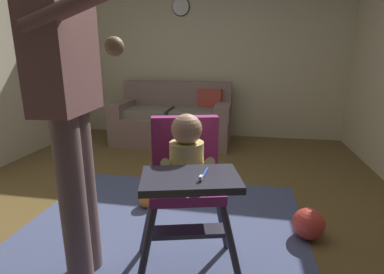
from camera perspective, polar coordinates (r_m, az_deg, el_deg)
name	(u,v)px	position (r m, az deg, el deg)	size (l,w,h in m)	color
ground	(158,222)	(2.50, -6.56, -15.71)	(5.75, 6.81, 0.10)	brown
wall_far	(205,49)	(4.73, 2.49, 16.32)	(4.95, 0.06, 2.65)	beige
area_rug	(149,257)	(2.05, -8.22, -21.65)	(2.06, 2.44, 0.01)	#495379
couch	(174,119)	(4.38, -3.46, 3.35)	(1.66, 0.86, 0.86)	gray
high_chair	(187,170)	(1.53, -1.05, -6.39)	(0.73, 0.82, 0.97)	#30303C
adult_standing	(69,104)	(1.63, -22.30, 5.84)	(0.53, 0.50, 1.75)	#705754
toy_ball	(309,224)	(2.30, 21.32, -15.14)	(0.22, 0.22, 0.22)	#D13D33
toy_ball_second	(148,199)	(2.58, -8.43, -11.56)	(0.15, 0.15, 0.15)	orange
wall_clock	(181,7)	(4.80, -2.13, 23.55)	(0.27, 0.04, 0.27)	white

